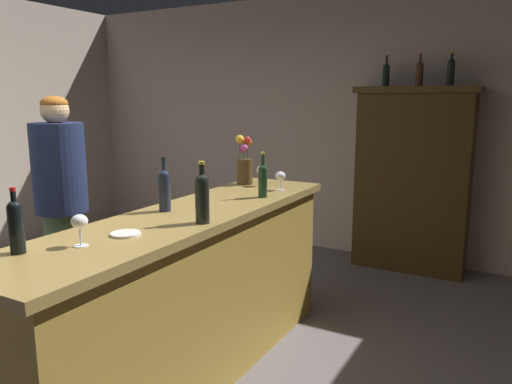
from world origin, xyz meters
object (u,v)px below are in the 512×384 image
at_px(bar_counter, 190,297).
at_px(patron_tall, 62,205).
at_px(cheese_plate, 126,234).
at_px(display_bottle_center, 451,71).
at_px(wine_bottle_malbec, 164,188).
at_px(display_bottle_left, 386,74).
at_px(display_bottle_midleft, 420,73).
at_px(wine_glass_rear, 262,171).
at_px(display_cabinet, 412,177).
at_px(wine_bottle_syrah, 16,224).
at_px(wine_bottle_riesling, 202,195).
at_px(wine_glass_front, 280,176).
at_px(wine_glass_mid, 80,223).
at_px(wine_bottle_merlot, 263,179).
at_px(flower_arrangement, 245,163).

height_order(bar_counter, patron_tall, patron_tall).
height_order(cheese_plate, display_bottle_center, display_bottle_center).
distance_m(wine_bottle_malbec, patron_tall, 1.08).
relative_size(display_bottle_left, display_bottle_midleft, 0.97).
bearing_deg(patron_tall, wine_glass_rear, 53.91).
height_order(bar_counter, display_cabinet, display_cabinet).
xyz_separation_m(wine_bottle_syrah, display_bottle_left, (0.58, 3.59, 0.74)).
height_order(wine_glass_rear, patron_tall, patron_tall).
bearing_deg(wine_bottle_riesling, wine_glass_rear, 102.84).
height_order(display_bottle_left, display_bottle_center, display_bottle_center).
bearing_deg(cheese_plate, display_bottle_center, 72.98).
relative_size(wine_glass_front, wine_glass_mid, 0.92).
distance_m(wine_bottle_syrah, wine_glass_rear, 1.94).
height_order(wine_bottle_riesling, cheese_plate, wine_bottle_riesling).
bearing_deg(patron_tall, wine_glass_mid, -19.98).
bearing_deg(wine_bottle_riesling, display_cabinet, 79.89).
bearing_deg(display_bottle_center, bar_counter, -110.55).
relative_size(wine_bottle_riesling, wine_glass_mid, 2.26).
bearing_deg(wine_bottle_merlot, flower_arrangement, 133.68).
bearing_deg(patron_tall, display_bottle_center, 65.71).
distance_m(bar_counter, cheese_plate, 0.73).
height_order(display_cabinet, wine_glass_front, display_cabinet).
relative_size(cheese_plate, display_bottle_center, 0.47).
xyz_separation_m(wine_bottle_merlot, cheese_plate, (-0.14, -1.13, -0.12)).
bearing_deg(wine_glass_mid, wine_bottle_syrah, -127.16).
bearing_deg(wine_bottle_riesling, wine_bottle_malbec, 160.83).
bearing_deg(display_bottle_midleft, wine_glass_mid, -102.30).
xyz_separation_m(bar_counter, patron_tall, (-1.19, 0.10, 0.41)).
xyz_separation_m(wine_glass_mid, display_bottle_left, (0.43, 3.39, 0.76)).
bearing_deg(wine_glass_front, cheese_plate, -95.25).
bearing_deg(patron_tall, wine_glass_front, 46.77).
xyz_separation_m(wine_glass_front, flower_arrangement, (-0.35, 0.09, 0.06)).
distance_m(wine_bottle_merlot, wine_glass_rear, 0.43).
relative_size(display_cabinet, display_bottle_left, 6.06).
xyz_separation_m(bar_counter, wine_bottle_riesling, (0.21, -0.15, 0.66)).
relative_size(wine_glass_front, cheese_plate, 0.93).
xyz_separation_m(flower_arrangement, display_bottle_center, (1.19, 1.66, 0.73)).
bearing_deg(wine_bottle_malbec, display_bottle_midleft, 72.20).
xyz_separation_m(wine_glass_rear, cheese_plate, (0.07, -1.50, -0.10)).
xyz_separation_m(wine_bottle_riesling, patron_tall, (-1.40, 0.25, -0.25)).
height_order(wine_bottle_riesling, wine_bottle_syrah, wine_bottle_riesling).
distance_m(bar_counter, display_bottle_left, 3.01).
distance_m(display_cabinet, patron_tall, 3.17).
xyz_separation_m(bar_counter, display_bottle_left, (0.41, 2.64, 1.38)).
xyz_separation_m(wine_bottle_riesling, wine_glass_mid, (-0.23, -0.60, -0.04)).
relative_size(bar_counter, wine_glass_rear, 16.53).
relative_size(wine_bottle_syrah, display_bottle_midleft, 0.94).
distance_m(wine_bottle_malbec, wine_bottle_merlot, 0.70).
relative_size(wine_glass_mid, patron_tall, 0.09).
bearing_deg(wine_bottle_syrah, patron_tall, 133.77).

